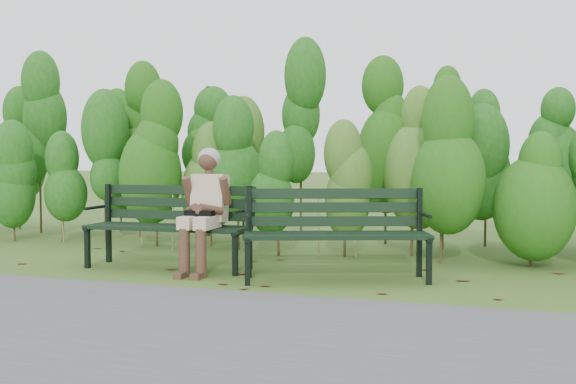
% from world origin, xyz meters
% --- Properties ---
extents(ground, '(80.00, 80.00, 0.00)m').
position_xyz_m(ground, '(0.00, 0.00, 0.00)').
color(ground, '#3A5820').
extents(footpath, '(60.00, 2.50, 0.01)m').
position_xyz_m(footpath, '(0.00, -2.20, 0.01)').
color(footpath, '#474749').
rests_on(footpath, ground).
extents(hedge_band, '(11.04, 1.67, 2.42)m').
position_xyz_m(hedge_band, '(0.00, 1.86, 1.26)').
color(hedge_band, '#47381E').
rests_on(hedge_band, ground).
extents(leaf_litter, '(5.82, 2.10, 0.01)m').
position_xyz_m(leaf_litter, '(-0.02, -0.19, 0.00)').
color(leaf_litter, brown).
rests_on(leaf_litter, ground).
extents(bench_left, '(1.64, 0.59, 0.81)m').
position_xyz_m(bench_left, '(-1.10, 0.02, 0.48)').
color(bench_left, black).
rests_on(bench_left, ground).
extents(bench_right, '(1.71, 1.05, 0.81)m').
position_xyz_m(bench_right, '(0.60, -0.09, 0.48)').
color(bench_right, black).
rests_on(bench_right, ground).
extents(seated_woman, '(0.47, 0.69, 1.18)m').
position_xyz_m(seated_woman, '(-0.67, -0.13, 0.67)').
color(seated_woman, beige).
rests_on(seated_woman, ground).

